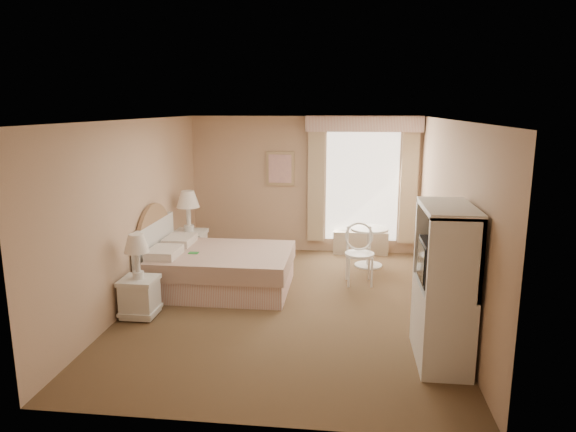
# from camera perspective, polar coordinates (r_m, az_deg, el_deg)

# --- Properties ---
(room) EXTENTS (4.21, 5.51, 2.51)m
(room) POSITION_cam_1_polar(r_m,az_deg,el_deg) (6.79, -0.08, 0.03)
(room) COLOR brown
(room) RESTS_ON ground
(window) EXTENTS (2.05, 0.22, 2.51)m
(window) POSITION_cam_1_polar(r_m,az_deg,el_deg) (9.35, 8.25, 3.79)
(window) COLOR white
(window) RESTS_ON room
(framed_art) EXTENTS (0.52, 0.04, 0.62)m
(framed_art) POSITION_cam_1_polar(r_m,az_deg,el_deg) (9.45, -0.88, 5.29)
(framed_art) COLOR tan
(framed_art) RESTS_ON room
(bed) EXTENTS (2.06, 1.54, 1.37)m
(bed) POSITION_cam_1_polar(r_m,az_deg,el_deg) (7.71, -8.03, -5.69)
(bed) COLOR tan
(bed) RESTS_ON room
(nightstand_near) EXTENTS (0.45, 0.45, 1.08)m
(nightstand_near) POSITION_cam_1_polar(r_m,az_deg,el_deg) (6.90, -16.22, -7.53)
(nightstand_near) COLOR white
(nightstand_near) RESTS_ON room
(nightstand_far) EXTENTS (0.53, 0.53, 1.28)m
(nightstand_far) POSITION_cam_1_polar(r_m,az_deg,el_deg) (8.80, -10.89, -2.50)
(nightstand_far) COLOR white
(nightstand_far) RESTS_ON room
(round_table) EXTENTS (0.63, 0.63, 0.67)m
(round_table) POSITION_cam_1_polar(r_m,az_deg,el_deg) (8.78, 9.00, -2.72)
(round_table) COLOR silver
(round_table) RESTS_ON room
(cafe_chair) EXTENTS (0.48, 0.48, 0.93)m
(cafe_chair) POSITION_cam_1_polar(r_m,az_deg,el_deg) (7.93, 7.93, -3.61)
(cafe_chair) COLOR silver
(cafe_chair) RESTS_ON room
(armoire) EXTENTS (0.51, 1.02, 1.69)m
(armoire) POSITION_cam_1_polar(r_m,az_deg,el_deg) (5.69, 16.89, -8.68)
(armoire) COLOR white
(armoire) RESTS_ON room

